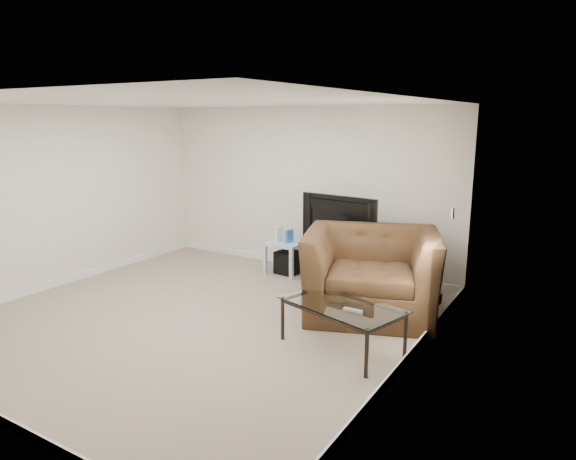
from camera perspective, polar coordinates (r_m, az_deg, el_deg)
The scene contains 18 objects.
floor at distance 6.30m, azimuth -9.76°, elevation -9.53°, with size 5.00×5.00×0.00m, color tan.
ceiling at distance 5.85m, azimuth -10.67°, elevation 13.84°, with size 5.00×5.00×0.00m, color white.
wall_back at distance 7.96m, azimuth 1.81°, elevation 4.58°, with size 5.00×0.02×2.50m, color silver.
wall_left at distance 7.82m, azimuth -24.09°, elevation 3.36°, with size 0.02×5.00×2.50m, color silver.
wall_right at distance 4.70m, azimuth 13.29°, elevation -1.23°, with size 0.02×5.00×2.50m, color silver.
plate_back at distance 8.73m, azimuth -6.28°, elevation 5.19°, with size 0.12×0.02×0.12m, color white.
plate_right_switch at distance 6.22m, azimuth 17.84°, elevation 1.78°, with size 0.02×0.09×0.13m, color white.
plate_right_outlet at distance 6.18m, azimuth 16.59°, elevation -7.35°, with size 0.02×0.08×0.12m, color white.
tv_stand at distance 7.36m, azimuth 6.13°, elevation -3.61°, with size 0.75×0.52×0.62m, color black, non-canonical shape.
dvd_player at distance 7.27m, azimuth 6.00°, elevation -2.10°, with size 0.42×0.29×0.06m, color black.
television at distance 7.18m, azimuth 6.12°, elevation 1.31°, with size 1.08×0.22×0.67m, color black.
side_table at distance 7.81m, azimuth -0.19°, elevation -3.08°, with size 0.52×0.52×0.50m, color silver, non-canonical shape.
subwoofer at distance 7.83m, azimuth 0.08°, elevation -3.59°, with size 0.34×0.34×0.34m, color black.
game_console at distance 7.77m, azimuth -1.05°, elevation -0.42°, with size 0.05×0.17×0.23m, color white.
game_case at distance 7.68m, azimuth 0.12°, elevation -0.69°, with size 0.05×0.14×0.20m, color #337FCC.
recliner at distance 6.21m, azimuth 9.26°, elevation -3.17°, with size 1.56×1.01×1.36m, color brown.
coffee_table at distance 5.38m, azimuth 5.98°, elevation -10.58°, with size 1.22×0.69×0.48m, color black, non-canonical shape.
remote at distance 5.11m, azimuth 7.20°, elevation -8.83°, with size 0.19×0.05×0.02m, color #B2B2B7.
Camera 1 is at (3.90, -4.36, 2.33)m, focal length 32.00 mm.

